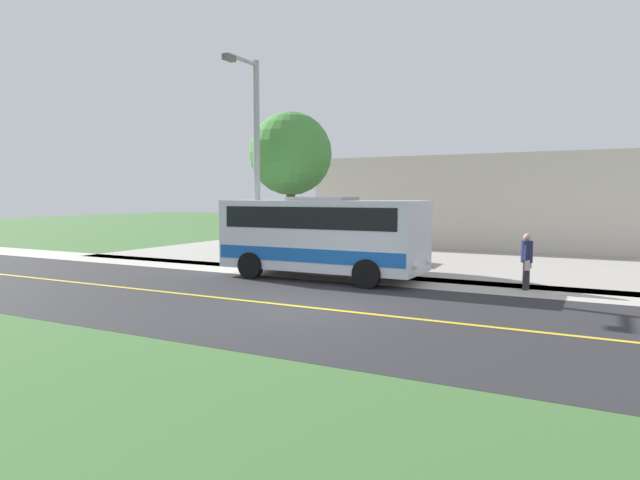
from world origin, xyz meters
The scene contains 11 objects.
ground_plane centered at (0.00, 0.00, 0.00)m, with size 120.00×120.00×0.00m, color #3D6633.
road_surface centered at (0.00, 0.00, 0.00)m, with size 8.00×100.00×0.01m, color #28282B.
sidewalk centered at (-5.20, 0.00, 0.00)m, with size 2.40×100.00×0.01m, color #B2ADA3.
parking_lot_surface centered at (-12.40, 3.00, 0.00)m, with size 14.00×36.00×0.01m, color #9E9991.
road_centre_line centered at (0.00, 0.00, 0.01)m, with size 0.16×100.00×0.00m, color gold.
shuttle_bus_front centered at (-4.51, -1.81, 1.53)m, with size 2.68×6.97×2.77m.
pedestrian_with_bags centered at (-5.33, 4.63, 0.91)m, with size 0.72×0.34×1.69m.
street_light_pole centered at (-4.87, -4.79, 4.26)m, with size 1.97×0.24×7.70m.
parked_car_near centered at (-9.54, -2.74, 0.69)m, with size 2.22×4.50×1.45m.
tree_curbside centered at (-7.40, -4.76, 4.48)m, with size 3.36×3.36×6.19m.
commercial_building centered at (-21.40, 2.93, 2.47)m, with size 10.00×22.61×4.93m, color beige.
Camera 1 is at (11.85, 6.58, 2.81)m, focal length 30.57 mm.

